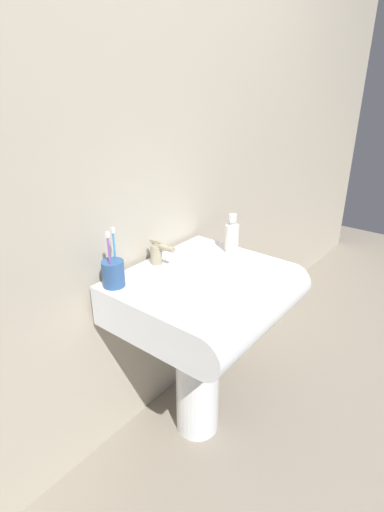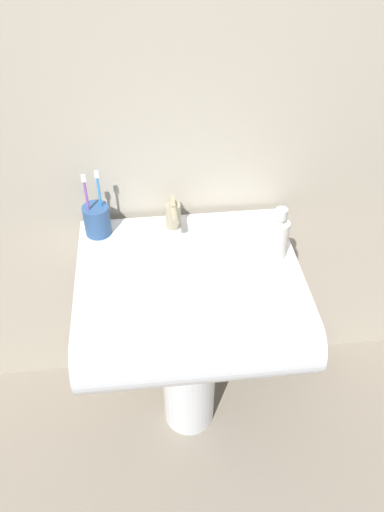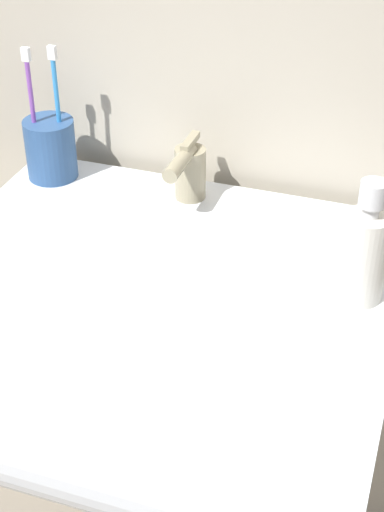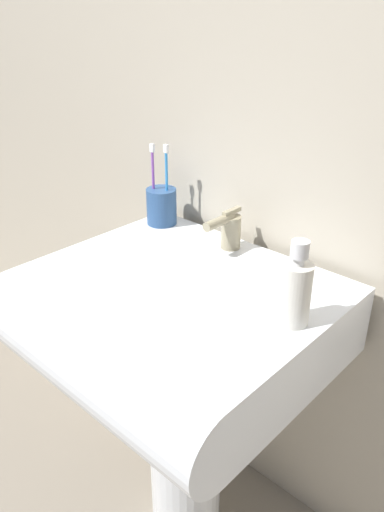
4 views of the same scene
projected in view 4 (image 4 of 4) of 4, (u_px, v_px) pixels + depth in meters
name	position (u px, v px, depth m)	size (l,w,h in m)	color
wall_back	(278.00, 43.00, 1.03)	(5.00, 0.05, 2.40)	#B7AD99
sink_pedestal	(186.00, 438.00, 1.25)	(0.18, 0.18, 0.60)	white
sink_basin	(165.00, 322.00, 1.04)	(0.62, 0.55, 0.15)	white
faucet	(229.00, 230.00, 1.15)	(0.05, 0.12, 0.10)	tan
toothbrush_cup	(162.00, 205.00, 1.29)	(0.08, 0.08, 0.21)	#2D5184
soap_bottle	(295.00, 291.00, 0.87)	(0.06, 0.06, 0.16)	silver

